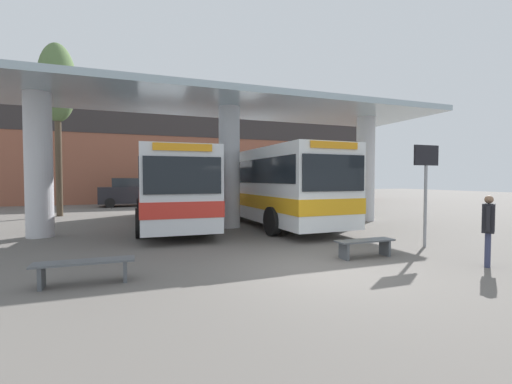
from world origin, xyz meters
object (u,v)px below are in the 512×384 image
(info_sign_platform, at_px, (426,175))
(poplar_tree_behind_left, at_px, (57,86))
(transit_bus_center_bay, at_px, (268,184))
(waiting_bench_mid_platform, at_px, (85,267))
(parked_car_street, at_px, (128,193))
(waiting_bench_near_pillar, at_px, (365,244))
(pedestrian_waiting, at_px, (488,223))
(transit_bus_left_bay, at_px, (169,185))

(info_sign_platform, bearing_deg, poplar_tree_behind_left, 131.71)
(transit_bus_center_bay, xyz_separation_m, waiting_bench_mid_platform, (-6.74, -7.09, -1.46))
(waiting_bench_mid_platform, height_order, poplar_tree_behind_left, poplar_tree_behind_left)
(waiting_bench_mid_platform, bearing_deg, poplar_tree_behind_left, 101.27)
(waiting_bench_mid_platform, xyz_separation_m, info_sign_platform, (9.11, 0.54, 1.81))
(transit_bus_center_bay, distance_m, parked_car_street, 14.06)
(transit_bus_center_bay, relative_size, waiting_bench_near_pillar, 6.43)
(transit_bus_center_bay, height_order, info_sign_platform, transit_bus_center_bay)
(waiting_bench_mid_platform, relative_size, pedestrian_waiting, 1.10)
(info_sign_platform, xyz_separation_m, parked_car_street, (-8.37, 19.24, -1.15))
(transit_bus_left_bay, xyz_separation_m, poplar_tree_behind_left, (-5.22, 5.54, 5.29))
(info_sign_platform, distance_m, poplar_tree_behind_left, 18.50)
(waiting_bench_mid_platform, relative_size, poplar_tree_behind_left, 0.19)
(poplar_tree_behind_left, bearing_deg, parked_car_street, 59.42)
(transit_bus_left_bay, bearing_deg, transit_bus_center_bay, 165.41)
(transit_bus_left_bay, bearing_deg, waiting_bench_mid_platform, 75.01)
(transit_bus_left_bay, height_order, pedestrian_waiting, transit_bus_left_bay)
(waiting_bench_near_pillar, bearing_deg, info_sign_platform, 11.87)
(transit_bus_left_bay, distance_m, transit_bus_center_bay, 4.46)
(transit_bus_center_bay, bearing_deg, pedestrian_waiting, 99.88)
(waiting_bench_near_pillar, relative_size, waiting_bench_mid_platform, 0.88)
(transit_bus_center_bay, bearing_deg, parked_car_street, -66.50)
(info_sign_platform, bearing_deg, pedestrian_waiting, -103.14)
(waiting_bench_near_pillar, distance_m, poplar_tree_behind_left, 17.98)
(transit_bus_center_bay, bearing_deg, poplar_tree_behind_left, -37.29)
(info_sign_platform, height_order, parked_car_street, info_sign_platform)
(poplar_tree_behind_left, bearing_deg, waiting_bench_mid_platform, -78.73)
(info_sign_platform, height_order, poplar_tree_behind_left, poplar_tree_behind_left)
(waiting_bench_near_pillar, relative_size, pedestrian_waiting, 0.97)
(parked_car_street, bearing_deg, poplar_tree_behind_left, -123.70)
(transit_bus_center_bay, height_order, pedestrian_waiting, transit_bus_center_bay)
(transit_bus_center_bay, height_order, waiting_bench_mid_platform, transit_bus_center_bay)
(pedestrian_waiting, bearing_deg, waiting_bench_near_pillar, 106.55)
(transit_bus_center_bay, xyz_separation_m, pedestrian_waiting, (1.83, -8.85, -0.80))
(waiting_bench_near_pillar, distance_m, parked_car_street, 20.63)
(waiting_bench_near_pillar, xyz_separation_m, pedestrian_waiting, (2.06, -1.76, 0.67))
(pedestrian_waiting, distance_m, parked_car_street, 22.93)
(transit_bus_left_bay, xyz_separation_m, waiting_bench_mid_platform, (-2.46, -8.33, -1.40))
(waiting_bench_near_pillar, xyz_separation_m, waiting_bench_mid_platform, (-6.52, 0.00, 0.01))
(waiting_bench_mid_platform, bearing_deg, parked_car_street, 87.87)
(waiting_bench_mid_platform, bearing_deg, pedestrian_waiting, -11.60)
(info_sign_platform, bearing_deg, parked_car_street, 113.52)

